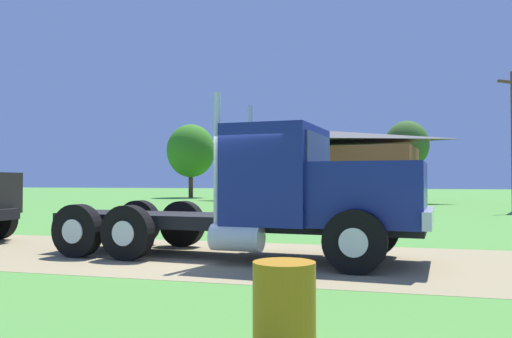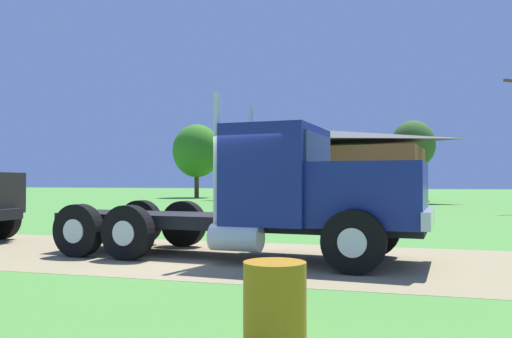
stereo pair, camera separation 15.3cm
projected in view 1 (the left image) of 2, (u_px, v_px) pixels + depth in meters
name	position (u px, v px, depth m)	size (l,w,h in m)	color
ground_plane	(236.00, 258.00, 10.99)	(200.00, 200.00, 0.00)	#4B8836
dirt_track	(236.00, 258.00, 10.99)	(120.00, 5.41, 0.01)	#91815B
truck_foreground_white	(283.00, 196.00, 10.77)	(8.29, 3.24, 3.37)	black
steel_barrel	(284.00, 311.00, 4.74)	(0.58, 0.58, 0.89)	#B27214
shed_building	(324.00, 167.00, 41.23)	(15.33, 9.24, 5.62)	brown
tree_left	(191.00, 151.00, 51.16)	(4.73, 4.73, 7.19)	#513823
tree_mid	(316.00, 148.00, 52.25)	(3.50, 3.50, 6.91)	#513823
tree_right	(407.00, 145.00, 44.18)	(3.70, 3.70, 6.73)	#513823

